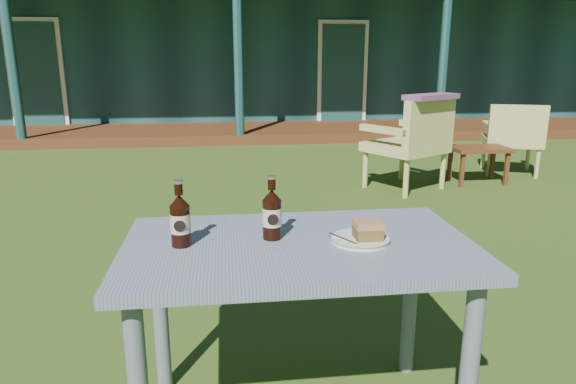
{
  "coord_description": "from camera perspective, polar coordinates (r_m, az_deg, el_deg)",
  "views": [
    {
      "loc": [
        -0.24,
        -3.24,
        1.34
      ],
      "look_at": [
        0.0,
        -1.3,
        0.82
      ],
      "focal_mm": 32.0,
      "sensor_mm": 36.0,
      "label": 1
    }
  ],
  "objects": [
    {
      "name": "ground",
      "position": [
        3.52,
        -2.64,
        -7.6
      ],
      "size": [
        80.0,
        80.0,
        0.0
      ],
      "primitive_type": "plane",
      "color": "#334916"
    },
    {
      "name": "pavilion",
      "position": [
        12.64,
        -6.23,
        15.9
      ],
      "size": [
        15.8,
        8.3,
        3.45
      ],
      "color": "#163B3B",
      "rests_on": "ground"
    },
    {
      "name": "cafe_table",
      "position": [
        1.81,
        1.19,
        -8.6
      ],
      "size": [
        1.2,
        0.7,
        0.72
      ],
      "color": "slate",
      "rests_on": "ground"
    },
    {
      "name": "plate",
      "position": [
        1.79,
        8.03,
        -5.19
      ],
      "size": [
        0.2,
        0.2,
        0.01
      ],
      "color": "silver",
      "rests_on": "cafe_table"
    },
    {
      "name": "cake_slice",
      "position": [
        1.78,
        8.85,
        -4.13
      ],
      "size": [
        0.09,
        0.09,
        0.06
      ],
      "color": "brown",
      "rests_on": "plate"
    },
    {
      "name": "fork",
      "position": [
        1.77,
        6.07,
        -5.17
      ],
      "size": [
        0.08,
        0.13,
        0.0
      ],
      "primitive_type": "cube",
      "rotation": [
        0.0,
        0.0,
        0.5
      ],
      "color": "silver",
      "rests_on": "plate"
    },
    {
      "name": "cola_bottle_near",
      "position": [
        1.78,
        -1.79,
        -2.43
      ],
      "size": [
        0.07,
        0.07,
        0.23
      ],
      "color": "black",
      "rests_on": "cafe_table"
    },
    {
      "name": "cola_bottle_far",
      "position": [
        1.75,
        -11.89,
        -3.05
      ],
      "size": [
        0.07,
        0.07,
        0.23
      ],
      "color": "black",
      "rests_on": "cafe_table"
    },
    {
      "name": "bottle_cap",
      "position": [
        1.81,
        -1.15,
        -5.02
      ],
      "size": [
        0.03,
        0.03,
        0.01
      ],
      "primitive_type": "cylinder",
      "color": "silver",
      "rests_on": "cafe_table"
    },
    {
      "name": "armchair_left",
      "position": [
        5.39,
        13.71,
        5.73
      ],
      "size": [
        0.93,
        0.92,
        0.94
      ],
      "color": "tan",
      "rests_on": "ground"
    },
    {
      "name": "armchair_right",
      "position": [
        6.51,
        23.75,
        5.8
      ],
      "size": [
        0.77,
        0.74,
        0.82
      ],
      "color": "tan",
      "rests_on": "ground"
    },
    {
      "name": "floral_throw",
      "position": [
        5.23,
        15.65,
        10.16
      ],
      "size": [
        0.64,
        0.51,
        0.05
      ],
      "primitive_type": "cube",
      "rotation": [
        0.0,
        0.0,
        3.68
      ],
      "color": "#703A62",
      "rests_on": "armchair_left"
    },
    {
      "name": "side_table",
      "position": [
        5.93,
        20.46,
        4.16
      ],
      "size": [
        0.6,
        0.4,
        0.4
      ],
      "color": "#4D2812",
      "rests_on": "ground"
    }
  ]
}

